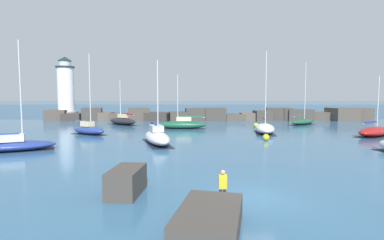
{
  "coord_description": "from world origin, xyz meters",
  "views": [
    {
      "loc": [
        -3.18,
        -14.4,
        4.99
      ],
      "look_at": [
        -2.85,
        31.69,
        1.32
      ],
      "focal_mm": 28.0,
      "sensor_mm": 36.0,
      "label": 1
    }
  ],
  "objects": [
    {
      "name": "sailboat_moored_1",
      "position": [
        -19.03,
        12.7,
        0.57
      ],
      "size": [
        6.91,
        4.94,
        10.03
      ],
      "color": "navy",
      "rests_on": "ground"
    },
    {
      "name": "mooring_buoy_orange_near",
      "position": [
        7.43,
        33.23,
        0.36
      ],
      "size": [
        0.72,
        0.72,
        0.92
      ],
      "color": "yellow",
      "rests_on": "ground"
    },
    {
      "name": "sailboat_moored_2",
      "position": [
        16.65,
        37.71,
        0.56
      ],
      "size": [
        5.99,
        5.29,
        10.83
      ],
      "color": "#195138",
      "rests_on": "ground"
    },
    {
      "name": "lighthouse",
      "position": [
        -29.43,
        49.28,
        5.73
      ],
      "size": [
        4.5,
        4.5,
        13.28
      ],
      "color": "gray",
      "rests_on": "ground"
    },
    {
      "name": "sailboat_moored_7",
      "position": [
        -4.42,
        31.05,
        0.69
      ],
      "size": [
        7.55,
        1.83,
        8.24
      ],
      "color": "#195138",
      "rests_on": "ground"
    },
    {
      "name": "sailboat_moored_0",
      "position": [
        -6.66,
        16.94,
        0.72
      ],
      "size": [
        4.33,
        8.07,
        8.67
      ],
      "color": "silver",
      "rests_on": "ground"
    },
    {
      "name": "open_sea_beyond",
      "position": [
        0.0,
        107.84,
        0.0
      ],
      "size": [
        400.0,
        116.0,
        0.01
      ],
      "color": "#235175",
      "rests_on": "ground"
    },
    {
      "name": "sailboat_moored_4",
      "position": [
        -14.95,
        37.7,
        0.72
      ],
      "size": [
        6.49,
        6.18,
        7.77
      ],
      "color": "black",
      "rests_on": "ground"
    },
    {
      "name": "sailboat_moored_3",
      "position": [
        6.97,
        25.84,
        0.66
      ],
      "size": [
        3.6,
        7.49,
        10.93
      ],
      "color": "white",
      "rests_on": "ground"
    },
    {
      "name": "mooring_buoy_far_side",
      "position": [
        5.42,
        19.01,
        0.36
      ],
      "size": [
        0.73,
        0.73,
        0.93
      ],
      "color": "yellow",
      "rests_on": "ground"
    },
    {
      "name": "person_on_rocks",
      "position": [
        -1.7,
        -1.16,
        0.93
      ],
      "size": [
        0.36,
        0.22,
        1.67
      ],
      "color": "#282833",
      "rests_on": "ground"
    },
    {
      "name": "breakwater_jetty",
      "position": [
        1.03,
        47.74,
        1.09
      ],
      "size": [
        67.85,
        7.12,
        2.58
      ],
      "color": "#4C443D",
      "rests_on": "ground"
    },
    {
      "name": "ground_plane",
      "position": [
        0.0,
        0.0,
        0.0
      ],
      "size": [
        600.0,
        600.0,
        0.0
      ],
      "primitive_type": "plane",
      "color": "#336084"
    },
    {
      "name": "sailboat_moored_6",
      "position": [
        19.88,
        22.47,
        0.61
      ],
      "size": [
        6.94,
        5.93,
        7.55
      ],
      "color": "maroon",
      "rests_on": "ground"
    },
    {
      "name": "foreground_rocks",
      "position": [
        -2.21,
        -2.26,
        0.5
      ],
      "size": [
        14.89,
        7.85,
        1.34
      ],
      "color": "#423D38",
      "rests_on": "ground"
    },
    {
      "name": "sailboat_moored_8",
      "position": [
        -16.41,
        24.53,
        0.66
      ],
      "size": [
        5.59,
        4.57,
        10.39
      ],
      "color": "navy",
      "rests_on": "ground"
    }
  ]
}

